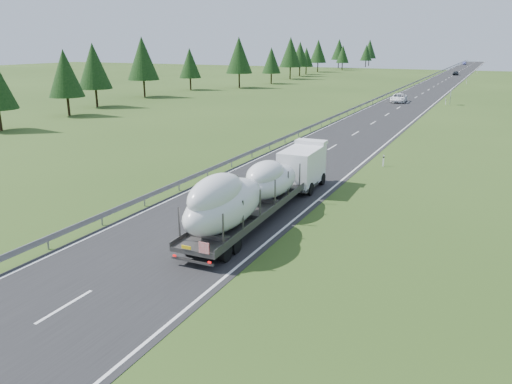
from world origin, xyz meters
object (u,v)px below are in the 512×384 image
at_px(distant_car_dark, 456,73).
at_px(distant_car_blue, 464,63).
at_px(boat_truck, 258,187).
at_px(distant_van, 399,98).
at_px(highway_sign, 451,94).

xyz_separation_m(distant_car_dark, distant_car_blue, (-3.62, 88.18, 0.05)).
height_order(boat_truck, distant_car_dark, boat_truck).
height_order(boat_truck, distant_car_blue, boat_truck).
bearing_deg(boat_truck, distant_car_blue, 91.31).
bearing_deg(distant_van, boat_truck, -90.78).
bearing_deg(boat_truck, distant_van, 93.49).
xyz_separation_m(highway_sign, distant_van, (-8.73, 0.07, -1.04)).
relative_size(highway_sign, boat_truck, 0.15).
height_order(distant_van, distant_car_dark, distant_van).
distance_m(distant_van, distant_car_blue, 175.35).
height_order(highway_sign, distant_car_blue, highway_sign).
height_order(boat_truck, distant_van, boat_truck).
distance_m(boat_truck, distant_van, 67.27).
bearing_deg(highway_sign, distant_car_dark, 94.29).
distance_m(boat_truck, distant_car_blue, 242.55).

